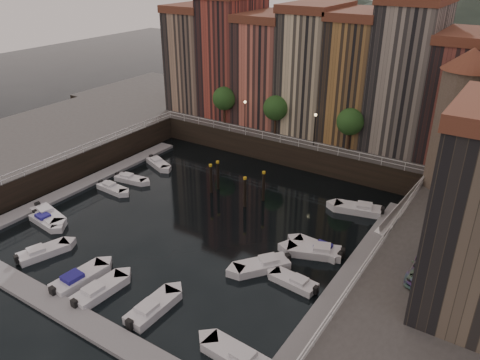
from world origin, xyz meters
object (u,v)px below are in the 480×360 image
Objects in this scene: corner_tower at (460,118)px; boat_left_1 at (48,215)px; gangway at (403,205)px; car_b at (431,258)px; boat_left_2 at (112,188)px; car_c at (428,267)px; boat_left_0 at (46,221)px; car_a at (455,201)px; mooring_pilings at (234,183)px.

boat_left_1 is at bearing -144.90° from corner_tower.
gangway is (-2.90, -4.50, -8.28)m from corner_tower.
car_b is (4.76, -10.57, 1.83)m from gangway.
boat_left_2 is (-29.48, -10.89, -1.60)m from gangway.
car_c is (4.87, -11.87, 1.86)m from gangway.
boat_left_2 is at bearing -159.73° from gangway.
car_b is (34.24, 0.32, 3.43)m from boat_left_2.
boat_left_2 is 0.77× the size of car_c.
boat_left_1 is at bearing -167.84° from car_c.
car_a reaches higher than boat_left_0.
corner_tower is 9.86m from gangway.
boat_left_0 is (-32.44, -24.09, -9.86)m from corner_tower.
car_b is at bearing -15.40° from mooring_pilings.
car_a reaches higher than boat_left_2.
car_b reaches higher than boat_left_2.
gangway is at bearing 115.58° from car_b.
car_a is (1.58, -4.51, -6.42)m from corner_tower.
corner_tower reaches higher than car_c.
car_c is (1.97, -16.37, -6.41)m from corner_tower.
gangway reaches higher than boat_left_0.
car_a is (21.50, 4.55, 2.12)m from mooring_pilings.
mooring_pilings is 14.03m from boat_left_2.
mooring_pilings is at bearing -165.82° from car_a.
mooring_pilings is at bearing 165.93° from car_b.
mooring_pilings reaches higher than boat_left_2.
boat_left_1 is at bearing -165.41° from car_b.
corner_tower is 2.21× the size of mooring_pilings.
gangway reaches higher than boat_left_2.
car_b is at bearing -82.96° from corner_tower.
corner_tower is 2.72× the size of boat_left_1.
car_a reaches higher than mooring_pilings.
boat_left_0 is at bearing -129.78° from mooring_pilings.
corner_tower is 41.59m from boat_left_0.
boat_left_0 reaches higher than boat_left_2.
boat_left_0 is at bearing -163.93° from car_b.
boat_left_0 is 35.43m from car_c.
gangway is 31.47m from boat_left_2.
mooring_pilings is 23.18m from car_c.
mooring_pilings is 22.08m from car_a.
corner_tower is at bearing 28.42° from boat_left_2.
car_b reaches higher than boat_left_1.
car_c is (35.15, 6.95, 3.40)m from boat_left_1.
corner_tower is 16.49m from car_b.
car_c reaches higher than mooring_pilings.
corner_tower is 3.03× the size of car_b.
boat_left_0 is at bearing -166.38° from car_c.
car_a is (34.76, 18.81, 3.39)m from boat_left_1.
boat_left_2 is (-32.38, -15.39, -9.88)m from corner_tower.
car_b is at bearing -65.75° from gangway.
boat_left_1 is 1.12× the size of car_a.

